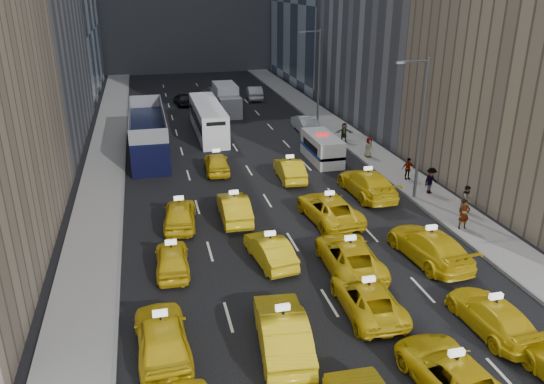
{
  "coord_description": "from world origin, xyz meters",
  "views": [
    {
      "loc": [
        -7.14,
        -16.67,
        13.18
      ],
      "look_at": [
        -0.54,
        10.5,
        2.0
      ],
      "focal_mm": 35.0,
      "sensor_mm": 36.0,
      "label": 1
    }
  ],
  "objects_px": {
    "city_bus": "(208,119)",
    "pedestrian_0": "(464,214)",
    "double_decker": "(148,132)",
    "taxi_2": "(453,374)",
    "nypd_van": "(322,148)",
    "box_truck": "(227,100)"
  },
  "relations": [
    {
      "from": "nypd_van",
      "to": "city_bus",
      "type": "bearing_deg",
      "value": 135.17
    },
    {
      "from": "double_decker",
      "to": "pedestrian_0",
      "type": "relative_size",
      "value": 7.02
    },
    {
      "from": "box_truck",
      "to": "double_decker",
      "type": "bearing_deg",
      "value": -122.74
    },
    {
      "from": "box_truck",
      "to": "pedestrian_0",
      "type": "xyz_separation_m",
      "value": [
        8.36,
        -31.56,
        -0.43
      ]
    },
    {
      "from": "pedestrian_0",
      "to": "double_decker",
      "type": "bearing_deg",
      "value": 135.85
    },
    {
      "from": "taxi_2",
      "to": "box_truck",
      "type": "bearing_deg",
      "value": -95.43
    },
    {
      "from": "city_bus",
      "to": "pedestrian_0",
      "type": "xyz_separation_m",
      "value": [
        11.33,
        -23.74,
        -0.37
      ]
    },
    {
      "from": "taxi_2",
      "to": "pedestrian_0",
      "type": "distance_m",
      "value": 13.36
    },
    {
      "from": "double_decker",
      "to": "pedestrian_0",
      "type": "height_order",
      "value": "double_decker"
    },
    {
      "from": "taxi_2",
      "to": "double_decker",
      "type": "distance_m",
      "value": 31.63
    },
    {
      "from": "nypd_van",
      "to": "pedestrian_0",
      "type": "relative_size",
      "value": 3.05
    },
    {
      "from": "taxi_2",
      "to": "double_decker",
      "type": "height_order",
      "value": "double_decker"
    },
    {
      "from": "double_decker",
      "to": "nypd_van",
      "type": "bearing_deg",
      "value": -17.21
    },
    {
      "from": "double_decker",
      "to": "box_truck",
      "type": "xyz_separation_m",
      "value": [
        8.42,
        12.49,
        -0.29
      ]
    },
    {
      "from": "box_truck",
      "to": "nypd_van",
      "type": "bearing_deg",
      "value": -73.93
    },
    {
      "from": "pedestrian_0",
      "to": "nypd_van",
      "type": "bearing_deg",
      "value": 109.36
    },
    {
      "from": "taxi_2",
      "to": "box_truck",
      "type": "xyz_separation_m",
      "value": [
        -0.95,
        42.67,
        0.78
      ]
    },
    {
      "from": "taxi_2",
      "to": "pedestrian_0",
      "type": "relative_size",
      "value": 2.79
    },
    {
      "from": "nypd_van",
      "to": "box_truck",
      "type": "xyz_separation_m",
      "value": [
        -4.68,
        17.69,
        0.46
      ]
    },
    {
      "from": "nypd_van",
      "to": "pedestrian_0",
      "type": "xyz_separation_m",
      "value": [
        3.68,
        -13.87,
        0.03
      ]
    },
    {
      "from": "double_decker",
      "to": "pedestrian_0",
      "type": "distance_m",
      "value": 25.41
    },
    {
      "from": "pedestrian_0",
      "to": "city_bus",
      "type": "bearing_deg",
      "value": 120.01
    }
  ]
}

